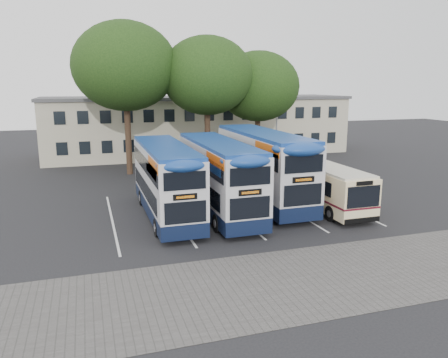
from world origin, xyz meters
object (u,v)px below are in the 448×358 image
at_px(tree_left, 125,66).
at_px(bus_single, 320,182).
at_px(bus_dd_right, 263,164).
at_px(tree_mid, 207,76).
at_px(bus_dd_left, 166,178).
at_px(bus_dd_mid, 219,174).
at_px(lamp_post, 277,109).
at_px(tree_right, 258,86).

relative_size(tree_left, bus_single, 1.39).
bearing_deg(bus_single, bus_dd_right, 149.28).
bearing_deg(bus_single, tree_mid, 106.10).
bearing_deg(bus_dd_right, bus_single, -30.72).
height_order(bus_dd_left, bus_dd_mid, bus_dd_mid).
relative_size(bus_dd_left, bus_dd_mid, 0.97).
bearing_deg(bus_dd_left, lamp_post, 47.71).
distance_m(bus_dd_mid, bus_dd_right, 3.67).
bearing_deg(lamp_post, tree_left, -172.02).
bearing_deg(bus_dd_right, tree_left, 121.61).
xyz_separation_m(lamp_post, bus_single, (-4.12, -15.65, -3.57)).
relative_size(tree_right, bus_single, 1.16).
bearing_deg(bus_dd_left, tree_left, 93.53).
relative_size(tree_right, bus_dd_left, 1.05).
distance_m(tree_mid, bus_dd_right, 12.35).
bearing_deg(tree_left, bus_dd_right, -58.39).
xyz_separation_m(lamp_post, bus_dd_left, (-13.67, -15.03, -2.79)).
bearing_deg(bus_dd_right, tree_right, 69.54).
relative_size(tree_left, bus_dd_left, 1.25).
relative_size(bus_dd_left, bus_dd_right, 0.91).
xyz_separation_m(tree_left, bus_dd_mid, (3.88, -13.21, -6.53)).
bearing_deg(bus_dd_mid, tree_right, 59.91).
bearing_deg(lamp_post, bus_dd_mid, -124.80).
xyz_separation_m(bus_dd_mid, bus_dd_right, (3.38, 1.43, 0.16)).
bearing_deg(lamp_post, tree_mid, -159.93).
xyz_separation_m(tree_left, bus_dd_left, (0.80, -13.00, -6.59)).
bearing_deg(tree_left, bus_single, -52.78).
distance_m(tree_left, bus_dd_mid, 15.24).
xyz_separation_m(bus_dd_mid, bus_single, (6.47, -0.41, -0.83)).
bearing_deg(bus_dd_left, tree_right, 50.80).
distance_m(bus_dd_right, bus_single, 3.73).
bearing_deg(bus_dd_left, bus_dd_mid, -3.98).
distance_m(lamp_post, bus_dd_right, 15.80).
bearing_deg(bus_dd_right, tree_mid, 93.12).
xyz_separation_m(tree_mid, bus_single, (3.69, -12.80, -6.65)).
bearing_deg(tree_right, bus_dd_left, -129.20).
relative_size(tree_left, tree_right, 1.20).
bearing_deg(bus_dd_mid, bus_dd_right, 22.93).
bearing_deg(tree_left, bus_dd_left, -86.47).
xyz_separation_m(lamp_post, tree_mid, (-7.82, -2.86, 3.08)).
distance_m(bus_dd_left, bus_dd_right, 6.57).
relative_size(tree_mid, tree_right, 1.10).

